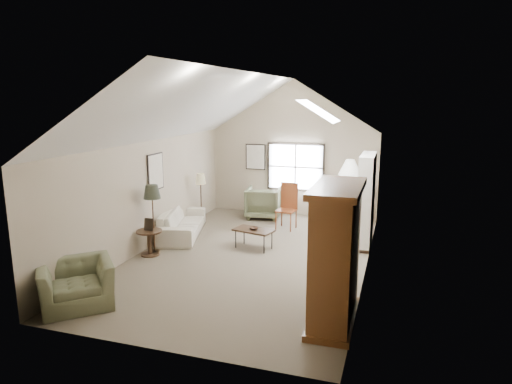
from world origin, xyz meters
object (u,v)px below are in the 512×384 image
(coffee_table, at_px, (254,239))
(sofa, at_px, (182,222))
(armchair_far, at_px, (263,203))
(armoire, at_px, (335,255))
(armchair_near, at_px, (76,284))
(side_table, at_px, (150,243))
(side_chair, at_px, (286,207))

(coffee_table, bearing_deg, sofa, 167.55)
(armchair_far, bearing_deg, coffee_table, 94.16)
(armoire, bearing_deg, armchair_near, -169.82)
(coffee_table, bearing_deg, side_table, -151.36)
(armoire, bearing_deg, coffee_table, 127.58)
(armoire, xyz_separation_m, coffee_table, (-2.29, 2.98, -0.87))
(coffee_table, height_order, side_chair, side_chair)
(armoire, distance_m, side_chair, 5.18)
(armoire, xyz_separation_m, side_table, (-4.38, 1.84, -0.81))
(armchair_far, distance_m, side_table, 4.16)
(sofa, distance_m, side_chair, 2.78)
(side_table, bearing_deg, armchair_near, -87.26)
(armoire, distance_m, armchair_far, 6.43)
(armoire, height_order, side_table, armoire)
(armoire, distance_m, sofa, 5.62)
(sofa, distance_m, coffee_table, 2.14)
(armchair_near, xyz_separation_m, armchair_far, (1.38, 6.48, 0.07))
(coffee_table, bearing_deg, armchair_near, -117.66)
(side_table, relative_size, side_chair, 0.47)
(armoire, relative_size, sofa, 0.96)
(coffee_table, bearing_deg, side_chair, 79.46)
(sofa, relative_size, armchair_far, 2.30)
(armchair_far, bearing_deg, armoire, 108.83)
(armchair_far, height_order, side_chair, side_chair)
(side_table, bearing_deg, sofa, 90.00)
(armoire, height_order, sofa, armoire)
(armoire, distance_m, coffee_table, 3.86)
(coffee_table, xyz_separation_m, side_chair, (0.33, 1.79, 0.38))
(sofa, bearing_deg, armchair_far, -49.20)
(sofa, xyz_separation_m, side_chair, (2.42, 1.33, 0.28))
(sofa, bearing_deg, armchair_near, 165.91)
(side_table, height_order, side_chair, side_chair)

